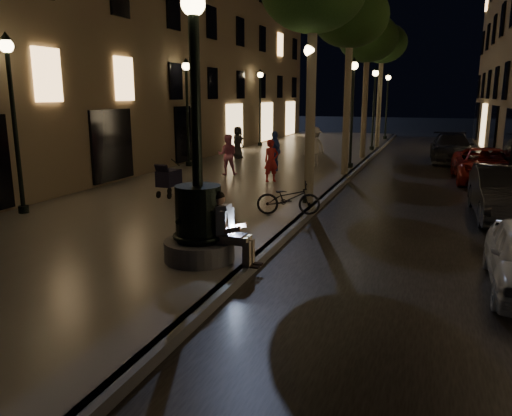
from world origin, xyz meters
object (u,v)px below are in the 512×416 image
at_px(lamp_curb_c, 374,98).
at_px(pedestrian_white, 314,147).
at_px(lamp_curb_b, 353,99).
at_px(pedestrian_red, 271,161).
at_px(bicycle, 288,198).
at_px(tree_far, 382,44).
at_px(lamp_curb_a, 309,101).
at_px(fountain_lamppost, 198,210).
at_px(car_third, 485,166).
at_px(stroller, 169,178).
at_px(seated_man_laptop, 228,226).
at_px(tree_third, 368,39).
at_px(car_second, 505,194).
at_px(lamp_curb_d, 387,97).
at_px(lamp_left_c, 260,98).
at_px(tree_second, 350,18).
at_px(lamp_left_a, 12,102).
at_px(pedestrian_dark, 238,142).
at_px(lamp_left_b, 187,99).
at_px(pedestrian_pink, 228,155).
at_px(pedestrian_blue, 275,151).
at_px(car_rear, 451,148).

height_order(lamp_curb_c, pedestrian_white, lamp_curb_c).
bearing_deg(lamp_curb_b, pedestrian_red, -114.73).
bearing_deg(bicycle, tree_far, -17.91).
relative_size(lamp_curb_a, pedestrian_white, 2.67).
relative_size(fountain_lamppost, car_third, 1.07).
bearing_deg(stroller, lamp_curb_b, 64.73).
bearing_deg(seated_man_laptop, pedestrian_red, 102.90).
distance_m(tree_third, stroller, 14.40).
relative_size(car_second, pedestrian_red, 2.79).
distance_m(lamp_curb_d, pedestrian_red, 21.01).
xyz_separation_m(fountain_lamppost, lamp_left_c, (-6.40, 22.00, 2.02)).
bearing_deg(lamp_curb_b, bicycle, -90.59).
height_order(tree_second, car_third, tree_second).
bearing_deg(lamp_curb_a, lamp_left_a, -150.60).
distance_m(stroller, pedestrian_red, 4.45).
height_order(seated_man_laptop, lamp_curb_a, lamp_curb_a).
bearing_deg(pedestrian_white, pedestrian_dark, -74.67).
height_order(lamp_left_b, car_second, lamp_left_b).
distance_m(lamp_curb_c, lamp_left_c, 7.10).
bearing_deg(pedestrian_pink, stroller, 71.99).
bearing_deg(lamp_curb_b, car_second, -53.36).
xyz_separation_m(lamp_curb_c, pedestrian_dark, (-6.06, -6.48, -2.22)).
distance_m(pedestrian_dark, bicycle, 12.71).
bearing_deg(pedestrian_blue, lamp_left_b, -132.21).
distance_m(tree_second, car_second, 9.47).
bearing_deg(tree_third, pedestrian_pink, -119.42).
height_order(fountain_lamppost, car_rear, fountain_lamppost).
xyz_separation_m(tree_third, pedestrian_white, (-1.62, -4.21, -5.04)).
relative_size(car_second, car_rear, 0.89).
height_order(stroller, pedestrian_red, pedestrian_red).
distance_m(tree_far, stroller, 19.97).
xyz_separation_m(fountain_lamppost, tree_third, (0.70, 18.00, 4.93)).
distance_m(lamp_left_a, stroller, 4.95).
bearing_deg(pedestrian_white, tree_second, 80.29).
relative_size(lamp_curb_b, pedestrian_red, 3.03).
bearing_deg(tree_third, car_rear, 15.56).
xyz_separation_m(seated_man_laptop, stroller, (-4.32, 5.37, -0.14)).
distance_m(lamp_left_c, pedestrian_dark, 6.93).
relative_size(lamp_curb_d, car_third, 0.99).
bearing_deg(car_second, fountain_lamppost, -135.25).
bearing_deg(lamp_curb_b, lamp_curb_d, 90.00).
bearing_deg(lamp_curb_a, lamp_curb_c, 90.00).
height_order(lamp_left_a, car_third, lamp_left_a).
xyz_separation_m(lamp_curb_c, lamp_left_a, (-7.10, -20.00, 0.00)).
bearing_deg(lamp_left_c, pedestrian_blue, -67.43).
distance_m(lamp_curb_a, pedestrian_dark, 11.51).
bearing_deg(fountain_lamppost, tree_far, 88.14).
distance_m(lamp_curb_c, car_second, 16.54).
relative_size(lamp_curb_d, pedestrian_dark, 2.96).
relative_size(tree_second, car_second, 1.67).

